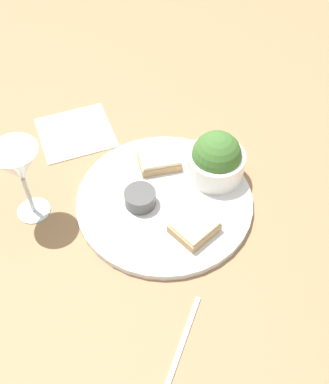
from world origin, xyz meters
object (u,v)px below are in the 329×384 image
(napkin, at_px, (76,132))
(salad_bowl, at_px, (216,159))
(sauce_ramekin, at_px, (140,197))
(cheese_toast_near, at_px, (159,159))
(fork, at_px, (181,347))
(wine_glass, at_px, (19,167))
(cheese_toast_far, at_px, (194,227))

(napkin, bearing_deg, salad_bowl, -68.82)
(sauce_ramekin, xyz_separation_m, cheese_toast_near, (0.10, 0.05, -0.00))
(salad_bowl, xyz_separation_m, fork, (-0.30, -0.19, -0.05))
(salad_bowl, distance_m, napkin, 0.32)
(wine_glass, bearing_deg, sauce_ramekin, -42.64)
(cheese_toast_near, bearing_deg, napkin, 105.60)
(wine_glass, xyz_separation_m, fork, (0.01, -0.38, -0.12))
(salad_bowl, xyz_separation_m, cheese_toast_far, (-0.13, -0.07, -0.03))
(cheese_toast_far, bearing_deg, napkin, 87.65)
(cheese_toast_far, relative_size, napkin, 0.38)
(cheese_toast_far, distance_m, wine_glass, 0.32)
(sauce_ramekin, distance_m, napkin, 0.25)
(salad_bowl, distance_m, cheese_toast_far, 0.15)
(cheese_toast_near, height_order, wine_glass, wine_glass)
(wine_glass, bearing_deg, cheese_toast_near, -20.30)
(sauce_ramekin, height_order, fork, sauce_ramekin)
(cheese_toast_far, height_order, napkin, cheese_toast_far)
(cheese_toast_near, bearing_deg, wine_glass, 159.70)
(cheese_toast_near, relative_size, fork, 0.61)
(salad_bowl, height_order, napkin, salad_bowl)
(cheese_toast_near, bearing_deg, fork, -129.53)
(salad_bowl, relative_size, sauce_ramekin, 1.90)
(sauce_ramekin, distance_m, fork, 0.28)
(cheese_toast_near, height_order, fork, cheese_toast_near)
(sauce_ramekin, bearing_deg, cheese_toast_far, -77.88)
(salad_bowl, xyz_separation_m, cheese_toast_near, (-0.06, 0.10, -0.03))
(wine_glass, distance_m, fork, 0.40)
(sauce_ramekin, xyz_separation_m, fork, (-0.14, -0.24, -0.03))
(cheese_toast_near, xyz_separation_m, cheese_toast_far, (-0.07, -0.16, 0.00))
(fork, bearing_deg, sauce_ramekin, 59.45)
(cheese_toast_far, bearing_deg, salad_bowl, 26.61)
(sauce_ramekin, bearing_deg, fork, -120.55)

